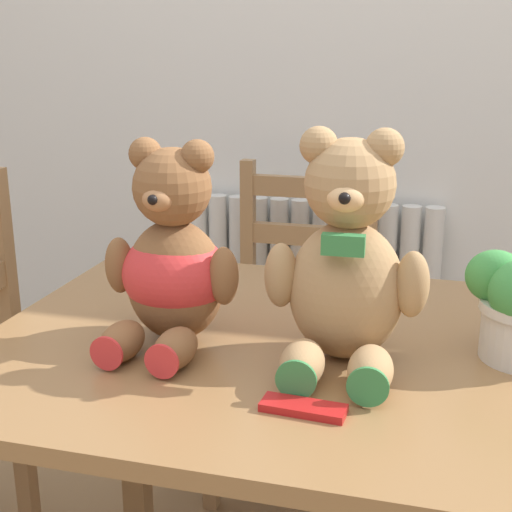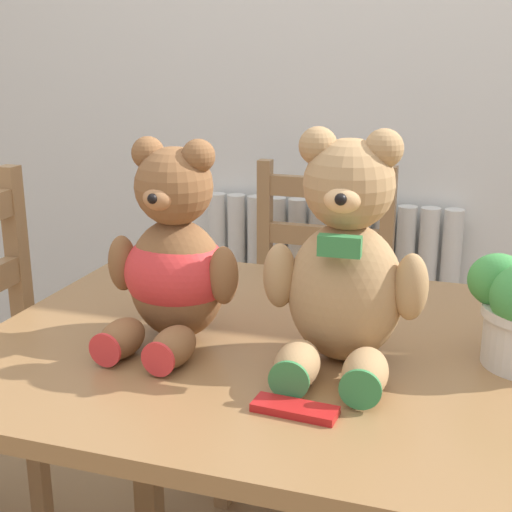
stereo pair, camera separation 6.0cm
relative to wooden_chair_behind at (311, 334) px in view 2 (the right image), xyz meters
The scene contains 7 objects.
wall_back 0.94m from the wooden_chair_behind, 66.02° to the left, with size 8.00×0.04×2.60m, color silver.
radiator 0.30m from the wooden_chair_behind, 93.42° to the left, with size 0.83×0.10×0.78m.
dining_table 0.80m from the wooden_chair_behind, 78.10° to the right, with size 1.11×0.84×0.75m.
wooden_chair_behind is the anchor object (origin of this frame).
teddy_bear_left 0.92m from the wooden_chair_behind, 93.97° to the right, with size 0.25×0.26×0.35m.
teddy_bear_right 0.96m from the wooden_chair_behind, 73.20° to the right, with size 0.27×0.26×0.38m.
chocolate_bar 1.07m from the wooden_chair_behind, 77.82° to the right, with size 0.12×0.04×0.01m, color red.
Camera 2 is at (0.28, -0.70, 1.26)m, focal length 50.00 mm.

